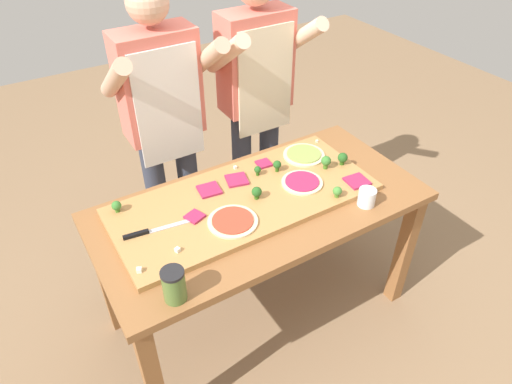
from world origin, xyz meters
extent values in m
plane|color=#896B4C|center=(0.00, 0.00, 0.00)|extent=(8.00, 8.00, 0.00)
cube|color=brown|center=(-0.72, -0.33, 0.38)|extent=(0.07, 0.07, 0.75)
cube|color=brown|center=(0.72, -0.33, 0.38)|extent=(0.07, 0.07, 0.75)
cube|color=brown|center=(-0.72, 0.33, 0.38)|extent=(0.07, 0.07, 0.75)
cube|color=brown|center=(0.72, 0.33, 0.38)|extent=(0.07, 0.07, 0.75)
cube|color=brown|center=(0.00, 0.00, 0.77)|extent=(1.57, 0.77, 0.04)
cube|color=#B27F47|center=(-0.06, 0.05, 0.80)|extent=(1.25, 0.55, 0.03)
cube|color=#B7BABF|center=(-0.44, 0.04, 0.82)|extent=(0.19, 0.05, 0.00)
cube|color=black|center=(-0.58, 0.06, 0.83)|extent=(0.11, 0.03, 0.02)
cylinder|color=beige|center=(-0.19, -0.08, 0.82)|extent=(0.22, 0.22, 0.01)
cylinder|color=#BC3D28|center=(-0.19, -0.08, 0.83)|extent=(0.18, 0.18, 0.01)
cylinder|color=beige|center=(0.24, -0.01, 0.82)|extent=(0.20, 0.20, 0.01)
cylinder|color=#9E234C|center=(0.24, -0.01, 0.83)|extent=(0.17, 0.17, 0.01)
cylinder|color=beige|center=(0.39, 0.19, 0.82)|extent=(0.22, 0.22, 0.01)
cylinder|color=#899E4C|center=(0.39, 0.19, 0.83)|extent=(0.18, 0.18, 0.01)
cube|color=#9E234C|center=(0.16, 0.23, 0.82)|extent=(0.08, 0.08, 0.01)
cube|color=#9E234C|center=(0.47, -0.14, 0.82)|extent=(0.11, 0.11, 0.01)
cube|color=#9E234C|center=(-0.03, 0.18, 0.82)|extent=(0.12, 0.12, 0.01)
cube|color=#9E234C|center=(-0.32, 0.04, 0.82)|extent=(0.09, 0.09, 0.01)
cube|color=#9E234C|center=(-0.18, 0.18, 0.82)|extent=(0.11, 0.11, 0.01)
cylinder|color=#2C5915|center=(-0.01, 0.01, 0.83)|extent=(0.02, 0.02, 0.02)
sphere|color=#23561E|center=(-0.01, 0.01, 0.86)|extent=(0.05, 0.05, 0.05)
cylinder|color=#2C5915|center=(0.09, 0.17, 0.83)|extent=(0.02, 0.02, 0.02)
sphere|color=#23561E|center=(0.09, 0.17, 0.85)|extent=(0.04, 0.04, 0.04)
cylinder|color=#2C5915|center=(0.51, 0.02, 0.83)|extent=(0.02, 0.02, 0.02)
sphere|color=#23561E|center=(0.51, 0.02, 0.86)|extent=(0.05, 0.05, 0.05)
cylinder|color=#2C5915|center=(0.19, 0.14, 0.83)|extent=(0.02, 0.02, 0.03)
sphere|color=#23561E|center=(0.19, 0.14, 0.86)|extent=(0.04, 0.04, 0.04)
cylinder|color=#3F7220|center=(0.41, 0.04, 0.83)|extent=(0.02, 0.02, 0.03)
sphere|color=#38752D|center=(0.41, 0.04, 0.86)|extent=(0.05, 0.05, 0.05)
cylinder|color=#487A23|center=(0.31, -0.18, 0.83)|extent=(0.02, 0.02, 0.02)
sphere|color=#427F33|center=(0.31, -0.18, 0.85)|extent=(0.04, 0.04, 0.04)
cylinder|color=#3F7220|center=(-0.60, 0.26, 0.83)|extent=(0.02, 0.02, 0.02)
sphere|color=#38752D|center=(-0.60, 0.26, 0.85)|extent=(0.04, 0.04, 0.04)
cube|color=white|center=(-0.64, -0.14, 0.83)|extent=(0.03, 0.03, 0.02)
cube|color=white|center=(0.02, 0.27, 0.83)|extent=(0.02, 0.02, 0.01)
cube|color=white|center=(-0.47, -0.12, 0.83)|extent=(0.02, 0.02, 0.02)
cube|color=silver|center=(0.53, 0.26, 0.82)|extent=(0.02, 0.02, 0.01)
cylinder|color=white|center=(0.42, -0.27, 0.83)|extent=(0.08, 0.08, 0.08)
cylinder|color=white|center=(0.42, -0.27, 0.82)|extent=(0.07, 0.07, 0.05)
cylinder|color=#517033|center=(-0.57, -0.31, 0.86)|extent=(0.09, 0.09, 0.13)
cylinder|color=black|center=(-0.57, -0.31, 0.93)|extent=(0.09, 0.09, 0.01)
cylinder|color=#333847|center=(-0.29, 0.67, 0.45)|extent=(0.12, 0.12, 0.90)
cylinder|color=#333847|center=(-0.09, 0.67, 0.45)|extent=(0.12, 0.12, 0.90)
cube|color=#DB6B5B|center=(-0.19, 0.67, 1.18)|extent=(0.40, 0.20, 0.55)
cube|color=silver|center=(-0.19, 0.56, 1.09)|extent=(0.34, 0.01, 0.60)
cylinder|color=tan|center=(-0.42, 0.57, 1.30)|extent=(0.08, 0.39, 0.31)
cylinder|color=tan|center=(0.04, 0.57, 1.30)|extent=(0.08, 0.39, 0.31)
sphere|color=tan|center=(-0.19, 0.67, 1.57)|extent=(0.20, 0.20, 0.20)
cylinder|color=#333847|center=(0.28, 0.67, 0.45)|extent=(0.12, 0.12, 0.90)
cylinder|color=#333847|center=(0.48, 0.67, 0.45)|extent=(0.12, 0.12, 0.90)
cube|color=#DB6B5B|center=(0.38, 0.67, 1.18)|extent=(0.40, 0.20, 0.55)
cube|color=beige|center=(0.38, 0.56, 1.09)|extent=(0.34, 0.01, 0.60)
cylinder|color=#DBB293|center=(0.15, 0.57, 1.30)|extent=(0.08, 0.39, 0.31)
cylinder|color=#DBB293|center=(0.61, 0.57, 1.30)|extent=(0.08, 0.39, 0.31)
camera|label=1|loc=(-0.89, -1.42, 2.16)|focal=32.23mm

